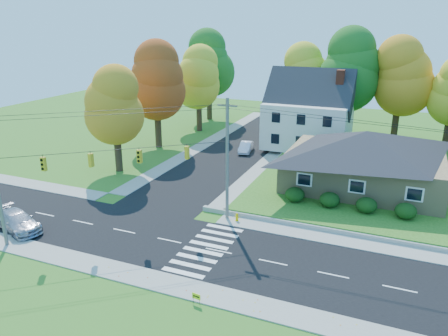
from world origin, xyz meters
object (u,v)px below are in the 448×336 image
Objects in this scene: ranch_house at (364,158)px; silver_sedan at (17,221)px; white_car at (246,147)px; fire_hydrant at (237,218)px.

silver_sedan is (-23.74, -19.01, -2.51)m from ranch_house.
silver_sedan is 1.33× the size of white_car.
ranch_house reaches higher than silver_sedan.
ranch_house is at bearing -32.45° from silver_sedan.
fire_hydrant is (15.17, 8.04, -0.41)m from silver_sedan.
white_car is at bearing 107.98° from fire_hydrant.
ranch_house is at bearing -38.25° from white_car.
ranch_house is 2.88× the size of silver_sedan.
ranch_house is 3.82× the size of white_car.
silver_sedan is at bearing -118.18° from white_car.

